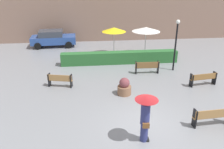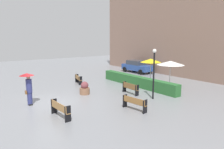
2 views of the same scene
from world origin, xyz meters
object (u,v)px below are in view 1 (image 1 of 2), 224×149
Objects in this scene: planter_pot at (124,87)px; lamp_post at (176,40)px; bench_far_left at (60,80)px; bench_back_row at (147,67)px; bench_far_right at (204,78)px; patio_umbrella_white at (146,29)px; pedestrian_with_umbrella at (146,113)px; bench_near_right at (213,116)px; patio_umbrella_yellow at (114,30)px; parked_car at (53,38)px.

planter_pot is 0.28× the size of lamp_post.
bench_back_row is (5.89, 1.58, 0.03)m from bench_far_left.
bench_far_right is 3.41m from lamp_post.
lamp_post is 3.76m from patio_umbrella_white.
pedestrian_with_umbrella is 0.59× the size of lamp_post.
bench_near_right is 0.75× the size of patio_umbrella_yellow.
bench_back_row is at bearing -66.59° from patio_umbrella_yellow.
bench_back_row is 0.46× the size of lamp_post.
bench_near_right is at bearing -95.12° from lamp_post.
bench_near_right is 0.85× the size of pedestrian_with_umbrella.
lamp_post is at bearing 62.70° from pedestrian_with_umbrella.
planter_pot is 11.96m from parked_car.
bench_back_row is 0.79× the size of pedestrian_with_umbrella.
pedestrian_with_umbrella is at bearing -69.87° from parked_car.
bench_far_right is at bearing 45.06° from pedestrian_with_umbrella.
parked_car is at bearing 110.13° from pedestrian_with_umbrella.
bench_far_right is 8.43m from patio_umbrella_yellow.
bench_near_right is 0.50× the size of lamp_post.
bench_far_right is at bearing -4.86° from bench_far_left.
bench_near_right is at bearing -73.01° from patio_umbrella_yellow.
bench_far_left is 9.43m from parked_car.
patio_umbrella_white reaches higher than bench_back_row.
patio_umbrella_yellow is 0.57× the size of parked_car.
patio_umbrella_yellow reaches higher than bench_back_row.
planter_pot is 7.51m from patio_umbrella_yellow.
patio_umbrella_yellow is at bearing 106.99° from bench_near_right.
planter_pot is at bearing -20.22° from bench_far_left.
patio_umbrella_yellow is (-3.31, 10.83, 1.72)m from bench_near_right.
pedestrian_with_umbrella reaches higher than parked_car.
bench_far_right is at bearing -70.72° from lamp_post.
bench_near_right is at bearing -86.36° from patio_umbrella_white.
bench_far_left is 0.63× the size of patio_umbrella_white.
parked_car is at bearing 121.86° from bench_near_right.
pedestrian_with_umbrella is 15.98m from parked_car.
pedestrian_with_umbrella reaches higher than bench_far_left.
planter_pot is (3.81, -1.40, -0.05)m from bench_far_left.
bench_far_left reaches higher than bench_far_right.
bench_far_left is at bearing -80.74° from parked_car.
planter_pot is at bearing -172.79° from bench_far_right.
pedestrian_with_umbrella is (-1.91, -7.28, 0.85)m from bench_back_row.
pedestrian_with_umbrella reaches higher than bench_far_right.
bench_far_left is 8.95m from bench_far_right.
planter_pot is 5.66m from lamp_post.
pedestrian_with_umbrella is 4.40m from planter_pot.
bench_near_right is 1.78× the size of planter_pot.
patio_umbrella_white is at bearing 39.67° from bench_far_left.
patio_umbrella_yellow is at bearing 135.26° from lamp_post.
bench_near_right is 4.47m from bench_far_right.
patio_umbrella_yellow is at bearing 113.41° from bench_back_row.
parked_car is at bearing 155.27° from patio_umbrella_white.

